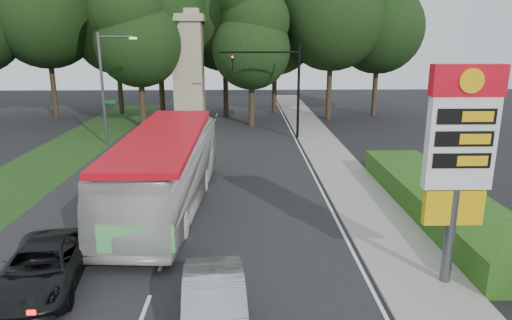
{
  "coord_description": "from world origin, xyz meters",
  "views": [
    {
      "loc": [
        2.9,
        -10.83,
        7.51
      ],
      "look_at": [
        3.4,
        9.21,
        2.2
      ],
      "focal_mm": 32.0,
      "sensor_mm": 36.0,
      "label": 1
    }
  ],
  "objects_px": {
    "gas_station_pylon": "(460,148)",
    "traffic_signal_mast": "(281,78)",
    "monument": "(189,68)",
    "transit_bus": "(166,171)",
    "sedan_silver": "(214,309)",
    "suv_charcoal": "(42,267)",
    "streetlight_signs": "(105,84)"
  },
  "relations": [
    {
      "from": "gas_station_pylon",
      "to": "transit_bus",
      "type": "distance_m",
      "value": 12.41
    },
    {
      "from": "sedan_silver",
      "to": "monument",
      "type": "bearing_deg",
      "value": 92.68
    },
    {
      "from": "transit_bus",
      "to": "suv_charcoal",
      "type": "relative_size",
      "value": 2.53
    },
    {
      "from": "traffic_signal_mast",
      "to": "streetlight_signs",
      "type": "bearing_deg",
      "value": -171.08
    },
    {
      "from": "sedan_silver",
      "to": "suv_charcoal",
      "type": "bearing_deg",
      "value": 150.39
    },
    {
      "from": "suv_charcoal",
      "to": "streetlight_signs",
      "type": "bearing_deg",
      "value": 92.72
    },
    {
      "from": "streetlight_signs",
      "to": "sedan_silver",
      "type": "bearing_deg",
      "value": -67.97
    },
    {
      "from": "traffic_signal_mast",
      "to": "monument",
      "type": "distance_m",
      "value": 9.76
    },
    {
      "from": "gas_station_pylon",
      "to": "sedan_silver",
      "type": "relative_size",
      "value": 1.46
    },
    {
      "from": "streetlight_signs",
      "to": "monument",
      "type": "bearing_deg",
      "value": 58.03
    },
    {
      "from": "gas_station_pylon",
      "to": "traffic_signal_mast",
      "type": "height_order",
      "value": "traffic_signal_mast"
    },
    {
      "from": "traffic_signal_mast",
      "to": "monument",
      "type": "height_order",
      "value": "monument"
    },
    {
      "from": "monument",
      "to": "sedan_silver",
      "type": "bearing_deg",
      "value": -82.35
    },
    {
      "from": "monument",
      "to": "suv_charcoal",
      "type": "xyz_separation_m",
      "value": [
        -1.39,
        -27.9,
        -4.41
      ]
    },
    {
      "from": "gas_station_pylon",
      "to": "streetlight_signs",
      "type": "distance_m",
      "value": 25.74
    },
    {
      "from": "transit_bus",
      "to": "sedan_silver",
      "type": "distance_m",
      "value": 9.89
    },
    {
      "from": "gas_station_pylon",
      "to": "streetlight_signs",
      "type": "xyz_separation_m",
      "value": [
        -16.19,
        20.01,
        -0.01
      ]
    },
    {
      "from": "traffic_signal_mast",
      "to": "streetlight_signs",
      "type": "distance_m",
      "value": 12.83
    },
    {
      "from": "transit_bus",
      "to": "suv_charcoal",
      "type": "xyz_separation_m",
      "value": [
        -2.73,
        -6.94,
        -1.07
      ]
    },
    {
      "from": "transit_bus",
      "to": "suv_charcoal",
      "type": "bearing_deg",
      "value": -108.37
    },
    {
      "from": "traffic_signal_mast",
      "to": "suv_charcoal",
      "type": "height_order",
      "value": "traffic_signal_mast"
    },
    {
      "from": "transit_bus",
      "to": "sedan_silver",
      "type": "height_order",
      "value": "transit_bus"
    },
    {
      "from": "sedan_silver",
      "to": "suv_charcoal",
      "type": "xyz_separation_m",
      "value": [
        -5.48,
        2.51,
        -0.07
      ]
    },
    {
      "from": "monument",
      "to": "transit_bus",
      "type": "bearing_deg",
      "value": -86.34
    },
    {
      "from": "traffic_signal_mast",
      "to": "sedan_silver",
      "type": "height_order",
      "value": "traffic_signal_mast"
    },
    {
      "from": "gas_station_pylon",
      "to": "traffic_signal_mast",
      "type": "distance_m",
      "value": 22.29
    },
    {
      "from": "gas_station_pylon",
      "to": "suv_charcoal",
      "type": "relative_size",
      "value": 1.36
    },
    {
      "from": "sedan_silver",
      "to": "suv_charcoal",
      "type": "relative_size",
      "value": 0.93
    },
    {
      "from": "transit_bus",
      "to": "traffic_signal_mast",
      "type": "bearing_deg",
      "value": 70.16
    },
    {
      "from": "gas_station_pylon",
      "to": "monument",
      "type": "distance_m",
      "value": 30.17
    },
    {
      "from": "gas_station_pylon",
      "to": "sedan_silver",
      "type": "distance_m",
      "value": 8.36
    },
    {
      "from": "gas_station_pylon",
      "to": "transit_bus",
      "type": "xyz_separation_m",
      "value": [
        -9.86,
        7.05,
        -2.68
      ]
    }
  ]
}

